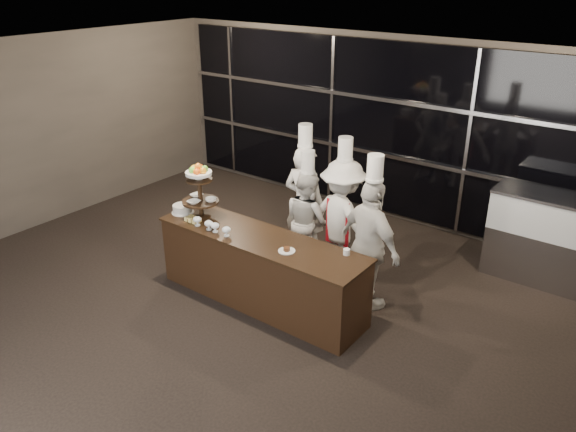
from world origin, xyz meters
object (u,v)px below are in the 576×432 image
Objects in this scene: buffet_counter at (261,270)px; chef_a at (305,204)px; display_stand at (200,187)px; layer_cake at (183,209)px; chef_c at (342,219)px; chef_d at (370,245)px; chef_b at (307,219)px; display_case at (540,233)px.

chef_a is (-0.21, 1.23, 0.43)m from buffet_counter.
buffet_counter is 1.33m from display_stand.
layer_cake is 2.14m from chef_c.
layer_cake is at bearing -144.44° from chef_c.
chef_c is 0.84m from chef_d.
chef_a is 0.65m from chef_c.
chef_a reaches higher than buffet_counter.
buffet_counter is 1.40× the size of chef_a.
chef_d is (2.43, 0.77, -0.10)m from layer_cake.
display_stand is 0.37× the size of chef_a.
layer_cake is at bearing -170.60° from display_stand.
display_stand is 2.29m from chef_d.
chef_b reaches higher than display_stand.
chef_c reaches higher than chef_b.
layer_cake is at bearing -136.27° from chef_b.
chef_d is (1.21, -0.40, 0.14)m from chef_b.
chef_a is (0.79, 1.23, -0.45)m from display_stand.
chef_b is at bearing 43.73° from layer_cake.
buffet_counter is at bearing -147.61° from chef_d.
display_case is 2.65m from chef_c.
display_stand is at bearing -129.41° from chef_b.
chef_c is (0.44, 1.19, 0.38)m from buffet_counter.
buffet_counter is at bearing -80.32° from chef_a.
display_stand is 1.53m from chef_a.
chef_b is (-0.08, 1.11, 0.26)m from buffet_counter.
display_case is at bearing 27.59° from chef_a.
chef_a reaches higher than display_case.
display_stand is at bearing -122.70° from chef_a.
chef_d is (2.13, 0.72, -0.47)m from display_stand.
display_case is at bearing 53.33° from chef_d.
display_stand is 1.93m from chef_c.
display_case is 0.64× the size of chef_a.
chef_d reaches higher than display_case.
chef_b is at bearing -43.18° from chef_a.
chef_a reaches higher than chef_d.
display_case is 0.66× the size of chef_c.
buffet_counter is 9.47× the size of layer_cake.
buffet_counter is 1.15m from chef_b.
display_case is 3.13m from chef_b.
display_case is (3.61, 2.70, -0.65)m from display_stand.
chef_d reaches higher than layer_cake.
chef_c is at bearing 69.83° from buffet_counter.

